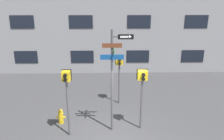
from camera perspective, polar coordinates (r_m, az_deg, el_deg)
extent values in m
cube|color=black|center=(16.74, -21.52, 3.15)|extent=(1.63, 0.03, 0.89)
cube|color=black|center=(15.82, -7.77, 3.45)|extent=(1.63, 0.03, 0.89)
cube|color=black|center=(15.89, 6.75, 3.54)|extent=(1.63, 0.03, 0.89)
cube|color=black|center=(16.93, 20.30, 3.43)|extent=(1.63, 0.03, 0.89)
cube|color=black|center=(16.38, -22.46, 11.53)|extent=(1.63, 0.03, 0.89)
cube|color=black|center=(15.45, -8.13, 12.36)|extent=(1.63, 0.03, 0.89)
cube|color=black|center=(15.51, 7.07, 12.41)|extent=(1.63, 0.03, 0.89)
cube|color=black|center=(16.58, 21.17, 11.71)|extent=(1.63, 0.03, 0.89)
cylinder|color=#4C4C51|center=(8.24, 0.00, -3.41)|extent=(0.09, 0.09, 4.01)
cube|color=#4C4C51|center=(7.82, 1.81, 8.66)|extent=(0.49, 0.05, 0.05)
cube|color=brown|center=(7.80, 0.01, 6.42)|extent=(0.71, 0.02, 0.16)
cube|color=#196B2D|center=(7.90, 0.44, 4.93)|extent=(0.02, 0.75, 0.14)
cube|color=#14478C|center=(7.89, 0.01, 3.39)|extent=(0.86, 0.02, 0.19)
cube|color=black|center=(7.82, 3.62, 8.64)|extent=(0.56, 0.02, 0.18)
cube|color=white|center=(7.81, 3.33, 8.63)|extent=(0.32, 0.01, 0.07)
cone|color=white|center=(7.83, 4.81, 8.62)|extent=(0.10, 0.14, 0.14)
cylinder|color=#4C4C51|center=(8.41, -11.37, -9.95)|extent=(0.08, 0.08, 2.22)
cube|color=gold|center=(7.92, -11.91, -1.58)|extent=(0.29, 0.26, 0.36)
cube|color=black|center=(8.06, -11.73, -1.26)|extent=(0.35, 0.02, 0.42)
cylinder|color=black|center=(7.72, -12.18, -1.45)|extent=(0.13, 0.12, 0.13)
cylinder|color=black|center=(7.77, -12.11, -2.59)|extent=(0.13, 0.12, 0.13)
cylinder|color=#EA4C14|center=(7.77, -12.11, -1.32)|extent=(0.10, 0.01, 0.10)
cylinder|color=#4C4C51|center=(8.81, 7.66, -8.96)|extent=(0.08, 0.08, 2.09)
cube|color=gold|center=(8.35, 7.99, -1.37)|extent=(0.36, 0.26, 0.36)
cube|color=black|center=(8.48, 7.84, -1.07)|extent=(0.42, 0.02, 0.42)
cylinder|color=black|center=(8.15, 8.22, -1.24)|extent=(0.13, 0.12, 0.13)
cylinder|color=black|center=(8.20, 8.18, -2.32)|extent=(0.13, 0.12, 0.13)
cylinder|color=orange|center=(8.20, 8.16, -1.12)|extent=(0.10, 0.01, 0.10)
cylinder|color=#4C4C51|center=(10.91, 1.88, -3.73)|extent=(0.08, 0.08, 2.04)
cube|color=gold|center=(10.55, 1.94, 2.44)|extent=(0.34, 0.26, 0.38)
cube|color=black|center=(10.68, 1.90, 2.63)|extent=(0.40, 0.02, 0.44)
cylinder|color=black|center=(10.34, 2.01, 2.64)|extent=(0.13, 0.12, 0.13)
cylinder|color=black|center=(10.38, 2.00, 1.72)|extent=(0.13, 0.12, 0.13)
cylinder|color=#EA4C14|center=(10.39, 1.99, 2.72)|extent=(0.11, 0.01, 0.11)
cylinder|color=gold|center=(9.68, -13.20, -12.06)|extent=(0.21, 0.21, 0.50)
sphere|color=gold|center=(9.54, -13.33, -10.45)|extent=(0.18, 0.18, 0.18)
cylinder|color=gold|center=(9.70, -14.08, -11.90)|extent=(0.08, 0.07, 0.07)
cylinder|color=gold|center=(9.64, -12.34, -11.96)|extent=(0.08, 0.07, 0.07)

